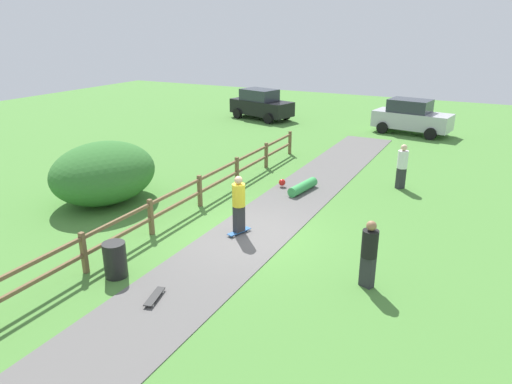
% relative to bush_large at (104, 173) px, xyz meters
% --- Properties ---
extents(ground_plane, '(60.00, 60.00, 0.00)m').
position_rel_bush_large_xyz_m(ground_plane, '(5.80, -0.17, -1.05)').
color(ground_plane, '#4C8438').
extents(asphalt_path, '(2.40, 28.00, 0.02)m').
position_rel_bush_large_xyz_m(asphalt_path, '(5.80, -0.17, -1.04)').
color(asphalt_path, '#605E5B').
rests_on(asphalt_path, ground_plane).
extents(wooden_fence, '(0.12, 18.12, 1.10)m').
position_rel_bush_large_xyz_m(wooden_fence, '(3.20, -0.17, -0.38)').
color(wooden_fence, brown).
rests_on(wooden_fence, ground_plane).
extents(bush_large, '(3.20, 3.85, 2.10)m').
position_rel_bush_large_xyz_m(bush_large, '(0.00, 0.00, 0.00)').
color(bush_large, '#33702D').
rests_on(bush_large, ground_plane).
extents(trash_bin, '(0.56, 0.56, 0.90)m').
position_rel_bush_large_xyz_m(trash_bin, '(4.00, -3.81, -0.60)').
color(trash_bin, black).
rests_on(trash_bin, ground_plane).
extents(skater_riding, '(0.48, 0.82, 1.79)m').
position_rel_bush_large_xyz_m(skater_riding, '(5.51, -0.28, -0.03)').
color(skater_riding, '#265999').
rests_on(skater_riding, asphalt_path).
extents(skater_fallen, '(1.33, 1.62, 0.36)m').
position_rel_bush_large_xyz_m(skater_fallen, '(5.73, 4.05, -0.85)').
color(skater_fallen, green).
rests_on(skater_fallen, asphalt_path).
extents(skateboard_loose, '(0.41, 0.82, 0.08)m').
position_rel_bush_large_xyz_m(skateboard_loose, '(5.53, -4.23, -0.96)').
color(skateboard_loose, black).
rests_on(skateboard_loose, asphalt_path).
extents(bystander_black, '(0.49, 0.49, 1.68)m').
position_rel_bush_large_xyz_m(bystander_black, '(9.63, -1.44, -0.12)').
color(bystander_black, '#2D2D33').
rests_on(bystander_black, ground_plane).
extents(bystander_white, '(0.53, 0.53, 1.71)m').
position_rel_bush_large_xyz_m(bystander_white, '(8.92, 6.14, -0.11)').
color(bystander_white, '#2D2D33').
rests_on(bystander_white, ground_plane).
extents(parked_car_black, '(4.50, 2.79, 1.92)m').
position_rel_bush_large_xyz_m(parked_car_black, '(-1.98, 16.06, -0.09)').
color(parked_car_black, black).
rests_on(parked_car_black, ground_plane).
extents(parked_car_silver, '(4.41, 2.48, 1.92)m').
position_rel_bush_large_xyz_m(parked_car_silver, '(7.53, 16.06, -0.09)').
color(parked_car_silver, '#B7B7BC').
rests_on(parked_car_silver, ground_plane).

